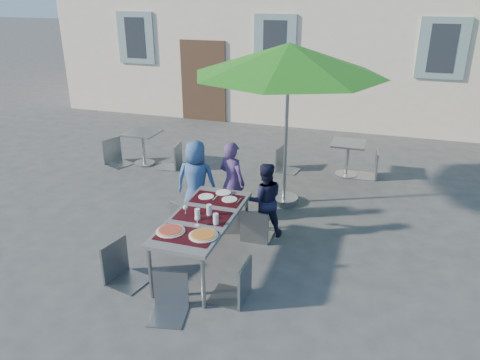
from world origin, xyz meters
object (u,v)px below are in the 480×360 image
(patio_umbrella, at_px, (289,60))
(cafe_table_1, at_px, (348,154))
(chair_3, at_px, (119,239))
(chair_5, at_px, (167,272))
(cafe_table_0, at_px, (143,143))
(chair_4, at_px, (237,258))
(bg_chair_r_1, at_px, (373,148))
(bg_chair_r_0, at_px, (173,141))
(pizza_near_left, at_px, (171,230))
(chair_1, at_px, (225,196))
(bg_chair_l_1, at_px, (285,145))
(chair_0, at_px, (183,199))
(child_2, at_px, (264,200))
(dining_table, at_px, (203,220))
(pizza_near_right, at_px, (203,235))
(child_1, at_px, (232,182))
(bg_chair_l_0, at_px, (113,136))
(chair_2, at_px, (256,206))
(child_0, at_px, (196,181))

(patio_umbrella, xyz_separation_m, cafe_table_1, (0.92, 1.64, -2.02))
(chair_3, xyz_separation_m, chair_5, (0.87, -0.40, -0.05))
(cafe_table_0, relative_size, cafe_table_1, 1.03)
(chair_3, xyz_separation_m, chair_4, (1.54, 0.06, -0.02))
(chair_5, relative_size, bg_chair_r_1, 0.91)
(chair_4, height_order, bg_chair_r_0, bg_chair_r_0)
(pizza_near_left, xyz_separation_m, chair_1, (0.17, 1.53, -0.17))
(bg_chair_r_0, xyz_separation_m, bg_chair_l_1, (2.24, 0.55, -0.05))
(patio_umbrella, bearing_deg, chair_0, -131.28)
(child_2, height_order, bg_chair_l_1, child_2)
(dining_table, bearing_deg, bg_chair_r_1, 63.79)
(chair_0, bearing_deg, dining_table, -51.94)
(bg_chair_r_1, bearing_deg, chair_4, -105.92)
(pizza_near_right, bearing_deg, chair_3, -172.13)
(chair_5, relative_size, cafe_table_1, 1.35)
(child_1, bearing_deg, chair_4, 130.65)
(dining_table, relative_size, chair_1, 1.82)
(bg_chair_l_0, bearing_deg, chair_5, -51.94)
(bg_chair_l_1, bearing_deg, pizza_near_left, -96.08)
(chair_3, bearing_deg, pizza_near_right, 7.87)
(child_2, relative_size, bg_chair_l_1, 1.25)
(chair_2, distance_m, bg_chair_r_1, 3.46)
(child_0, distance_m, bg_chair_r_1, 3.76)
(bg_chair_r_0, relative_size, bg_chair_l_1, 1.08)
(cafe_table_0, bearing_deg, bg_chair_l_1, 10.66)
(chair_1, distance_m, chair_5, 2.06)
(pizza_near_right, relative_size, bg_chair_l_1, 0.38)
(chair_0, xyz_separation_m, cafe_table_1, (2.18, 3.08, -0.07))
(dining_table, bearing_deg, cafe_table_1, 69.04)
(child_2, bearing_deg, chair_4, 70.02)
(child_0, relative_size, chair_1, 1.30)
(chair_2, bearing_deg, pizza_near_right, -101.36)
(chair_4, relative_size, patio_umbrella, 0.32)
(chair_3, relative_size, bg_chair_r_1, 0.99)
(chair_2, xyz_separation_m, chair_3, (-1.37, -1.52, 0.03))
(chair_5, relative_size, bg_chair_l_0, 0.90)
(bg_chair_l_1, bearing_deg, patio_umbrella, -77.50)
(bg_chair_l_0, bearing_deg, pizza_near_right, -46.04)
(chair_1, relative_size, chair_5, 1.09)
(bg_chair_r_1, bearing_deg, chair_1, -123.93)
(chair_0, distance_m, cafe_table_0, 3.15)
(chair_4, height_order, bg_chair_l_0, bg_chair_l_0)
(chair_5, relative_size, patio_umbrella, 0.30)
(chair_2, relative_size, bg_chair_r_1, 0.94)
(patio_umbrella, distance_m, bg_chair_r_0, 3.34)
(pizza_near_right, bearing_deg, bg_chair_l_1, 89.49)
(pizza_near_left, xyz_separation_m, bg_chair_r_0, (-1.78, 3.80, -0.18))
(patio_umbrella, bearing_deg, pizza_near_left, -105.98)
(cafe_table_0, distance_m, bg_chair_r_1, 4.71)
(pizza_near_right, relative_size, chair_5, 0.38)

